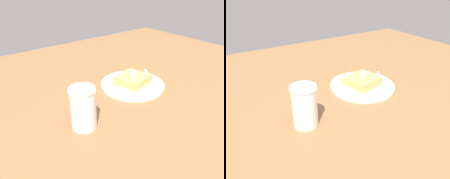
# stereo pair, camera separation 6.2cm
# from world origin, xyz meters

# --- Properties ---
(table_surface) EXTENTS (1.29, 1.29, 0.03)m
(table_surface) POSITION_xyz_m (0.00, 0.00, 0.01)
(table_surface) COLOR brown
(table_surface) RESTS_ON ground
(plate) EXTENTS (0.21, 0.21, 0.01)m
(plate) POSITION_xyz_m (0.05, 0.04, 0.03)
(plate) COLOR silver
(plate) RESTS_ON table_surface
(toast_slice_center) EXTENTS (0.11, 0.11, 0.03)m
(toast_slice_center) POSITION_xyz_m (0.05, 0.04, 0.05)
(toast_slice_center) COLOR tan
(toast_slice_center) RESTS_ON plate
(butter_pat_primary) EXTENTS (0.02, 0.02, 0.01)m
(butter_pat_primary) POSITION_xyz_m (0.06, 0.03, 0.07)
(butter_pat_primary) COLOR #F7EEC7
(butter_pat_primary) RESTS_ON toast_slice_center
(fork) EXTENTS (0.14, 0.10, 0.00)m
(fork) POSITION_xyz_m (0.03, -0.02, 0.04)
(fork) COLOR silver
(fork) RESTS_ON plate
(syrup_jar) EXTENTS (0.07, 0.07, 0.11)m
(syrup_jar) POSITION_xyz_m (-0.03, 0.28, 0.08)
(syrup_jar) COLOR #361908
(syrup_jar) RESTS_ON table_surface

